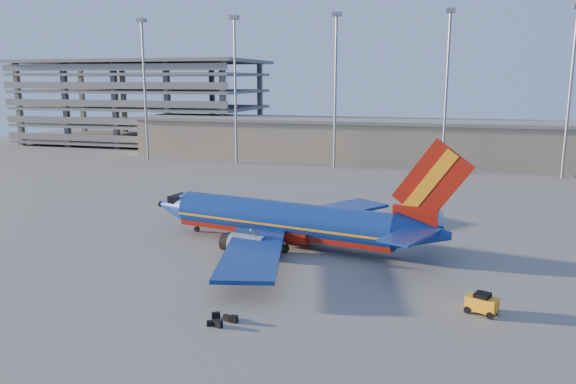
{
  "coord_description": "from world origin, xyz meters",
  "views": [
    {
      "loc": [
        16.0,
        -58.75,
        16.69
      ],
      "look_at": [
        -1.45,
        1.68,
        4.0
      ],
      "focal_mm": 35.0,
      "sensor_mm": 36.0,
      "label": 1
    }
  ],
  "objects": [
    {
      "name": "aircraft_main",
      "position": [
        0.89,
        -5.65,
        2.49
      ],
      "size": [
        34.18,
        32.59,
        11.66
      ],
      "rotation": [
        0.0,
        0.0,
        -0.18
      ],
      "color": "navy",
      "rests_on": "ground"
    },
    {
      "name": "luggage_pile",
      "position": [
        1.42,
        -24.94,
        0.23
      ],
      "size": [
        2.12,
        1.82,
        0.52
      ],
      "color": "black",
      "rests_on": "ground"
    },
    {
      "name": "light_mast_row",
      "position": [
        5.0,
        46.0,
        17.55
      ],
      "size": [
        101.6,
        1.6,
        28.65
      ],
      "color": "gray",
      "rests_on": "ground"
    },
    {
      "name": "terminal_building",
      "position": [
        10.0,
        58.0,
        4.32
      ],
      "size": [
        122.0,
        16.0,
        8.5
      ],
      "color": "gray",
      "rests_on": "ground"
    },
    {
      "name": "parking_garage",
      "position": [
        -62.0,
        74.05,
        11.73
      ],
      "size": [
        62.0,
        32.0,
        21.4
      ],
      "color": "slate",
      "rests_on": "ground"
    },
    {
      "name": "baggage_tug",
      "position": [
        18.9,
        -18.24,
        0.81
      ],
      "size": [
        2.49,
        2.02,
        1.56
      ],
      "rotation": [
        0.0,
        0.0,
        -0.39
      ],
      "color": "orange",
      "rests_on": "ground"
    },
    {
      "name": "ground",
      "position": [
        0.0,
        0.0,
        0.0
      ],
      "size": [
        220.0,
        220.0,
        0.0
      ],
      "primitive_type": "plane",
      "color": "slate",
      "rests_on": "ground"
    }
  ]
}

